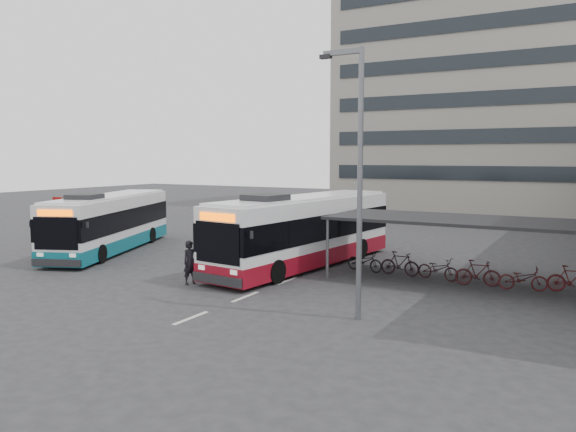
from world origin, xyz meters
The scene contains 10 objects.
ground centered at (0.00, 0.00, 0.00)m, with size 120.00×120.00×0.00m, color #28282B.
bike_shelter centered at (8.47, 3.00, 1.44)m, with size 10.00×4.00×2.54m.
office_block centered at (6.00, 36.00, 12.50)m, with size 30.00×15.00×25.00m, color gray.
road_markings centered at (2.50, -3.00, 0.01)m, with size 0.15×7.60×0.01m.
bus_main centered at (1.67, 3.07, 1.58)m, with size 3.75×11.70×3.40m.
bus_teal centered at (-9.10, 1.71, 1.47)m, with size 6.17×10.78×3.16m.
pedestrian centered at (-0.48, -2.34, 0.85)m, with size 0.62×0.41×1.70m, color black.
lamp_post centered at (6.90, -3.58, 4.61)m, with size 1.42×0.21×8.09m.
sign_totem_mid centered at (-13.30, 1.85, 1.38)m, with size 0.57×0.30×2.68m.
sign_totem_north centered at (-11.76, 5.83, 1.22)m, with size 0.50×0.29×2.36m.
Camera 1 is at (13.29, -19.13, 4.91)m, focal length 35.00 mm.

